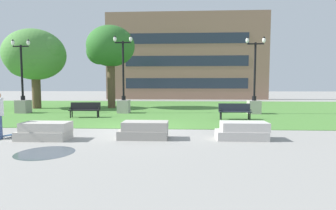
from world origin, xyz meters
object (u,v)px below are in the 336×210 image
Objects in this scene: skateboard at (8,135)px; lamp_post_right at (124,98)px; park_bench_near_left at (235,110)px; park_bench_near_right at (85,109)px; lamp_post_left at (23,98)px; lamp_post_center at (254,98)px; concrete_block_right at (242,131)px; concrete_block_center at (45,131)px; concrete_block_left at (144,130)px.

skateboard is 9.10m from lamp_post_right.
park_bench_near_left is 7.74m from lamp_post_right.
park_bench_near_right is 0.36× the size of lamp_post_left.
park_bench_near_right reaches higher than skateboard.
lamp_post_right reaches higher than lamp_post_center.
concrete_block_right is 1.00× the size of park_bench_near_right.
park_bench_near_left is at bearing -3.10° from park_bench_near_right.
skateboard is (-1.59, 0.27, -0.22)m from concrete_block_center.
park_bench_near_right reaches higher than concrete_block_center.
lamp_post_right reaches higher than park_bench_near_left.
concrete_block_left is 10.69m from lamp_post_center.
lamp_post_left is (-13.32, 8.17, 0.75)m from concrete_block_right.
lamp_post_left is at bearing 118.69° from skateboard.
concrete_block_right is at bearing -53.66° from lamp_post_right.
concrete_block_left is 5.18m from skateboard.
park_bench_near_right is (0.69, 6.12, 0.45)m from skateboard.
concrete_block_center and concrete_block_right have the same top height.
skateboard is 6.17m from park_bench_near_right.
lamp_post_center is (6.32, 8.59, 0.76)m from concrete_block_left.
park_bench_near_right is (-8.89, 0.48, 0.00)m from park_bench_near_left.
lamp_post_center is (1.91, 3.04, 0.53)m from park_bench_near_left.
lamp_post_left is (-14.14, 2.69, 0.52)m from park_bench_near_left.
concrete_block_right is 10.63m from lamp_post_right.
lamp_post_right is 1.05× the size of lamp_post_left.
concrete_block_center is at bearing -9.72° from skateboard.
park_bench_near_left reaches higher than concrete_block_left.
park_bench_near_left is at bearing -122.16° from lamp_post_center.
lamp_post_right is at bearing 55.00° from park_bench_near_right.
concrete_block_right is 0.36× the size of lamp_post_left.
park_bench_near_left is (9.58, 5.64, 0.45)m from skateboard.
park_bench_near_right is at bearing -125.00° from lamp_post_right.
concrete_block_left is 7.09m from park_bench_near_left.
lamp_post_center is at bearing 72.27° from concrete_block_right.
concrete_block_right is 5.55m from park_bench_near_left.
concrete_block_left is at bearing 5.76° from concrete_block_center.
lamp_post_left is (-9.73, 8.24, 0.75)m from concrete_block_left.
concrete_block_left is 3.60m from concrete_block_right.
park_bench_near_left is 0.34× the size of lamp_post_right.
skateboard is at bearing 170.28° from concrete_block_center.
concrete_block_center is at bearing -176.60° from concrete_block_right.
concrete_block_center is 0.34× the size of lamp_post_right.
concrete_block_center is at bearing -174.24° from concrete_block_left.
concrete_block_right is at bearing 1.03° from concrete_block_left.
lamp_post_right reaches higher than skateboard.
concrete_block_center is 3.60m from concrete_block_left.
lamp_post_right reaches higher than concrete_block_center.
skateboard is at bearing -142.95° from lamp_post_center.
concrete_block_left is at bearing -126.35° from lamp_post_center.
skateboard is 0.55× the size of park_bench_near_right.
skateboard is 0.57× the size of park_bench_near_left.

